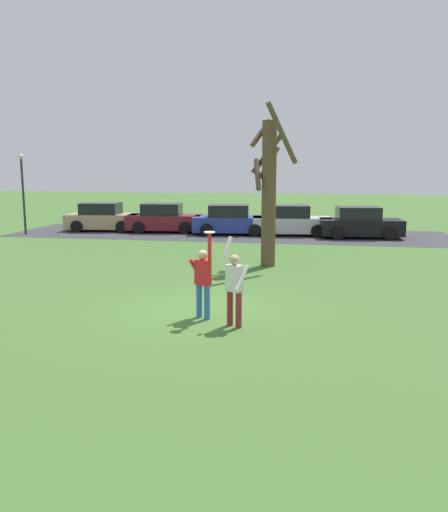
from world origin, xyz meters
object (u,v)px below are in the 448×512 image
person_catcher (203,278)px  bare_tree_tall (269,188)px  frisbee_disc (210,232)px  parked_car_silver (291,221)px  parked_car_black (360,224)px  person_defender (234,284)px  parked_car_tan (103,218)px  parked_car_blue (231,221)px  parked_car_maroon (164,219)px  lamppost_by_lot (23,186)px

person_catcher → bare_tree_tall: bearing=114.5°
frisbee_disc → parked_car_silver: bearing=86.4°
parked_car_black → person_defender: bearing=-109.6°
parked_car_silver → parked_car_tan: bearing=173.9°
parked_car_tan → parked_car_blue: same height
frisbee_disc → parked_car_maroon: (-6.03, 16.27, -1.37)m
parked_car_blue → parked_car_maroon: bearing=168.6°
parked_car_silver → lamppost_by_lot: size_ratio=1.00×
parked_car_blue → parked_car_black: bearing=-7.8°
frisbee_disc → parked_car_black: size_ratio=0.06×
person_catcher → person_defender: person_catcher is taller
parked_car_black → parked_car_blue: bearing=172.2°
lamppost_by_lot → bare_tree_tall: bearing=-26.4°
person_defender → frisbee_disc: 1.35m
person_defender → lamppost_by_lot: size_ratio=0.48×
parked_car_silver → frisbee_disc: bearing=-99.5°
lamppost_by_lot → person_defender: bearing=-46.2°
parked_car_maroon → parked_car_black: same height
frisbee_disc → person_catcher: bearing=148.3°
person_defender → parked_car_maroon: bearing=-36.5°
parked_car_blue → bare_tree_tall: (2.84, -8.81, 2.11)m
parked_car_maroon → parked_car_black: bearing=-9.1°
person_defender → frisbee_disc: bearing=0.0°
frisbee_disc → lamppost_by_lot: lamppost_by_lot is taller
parked_car_silver → bare_tree_tall: 9.28m
person_defender → parked_car_silver: size_ratio=0.48×
parked_car_blue → parked_car_silver: size_ratio=1.00×
person_catcher → person_defender: bearing=0.0°
person_catcher → parked_car_tan: person_catcher is taller
person_catcher → person_defender: 0.98m
parked_car_black → lamppost_by_lot: 17.83m
person_catcher → parked_car_blue: person_catcher is taller
parked_car_silver → parked_car_black: 3.56m
parked_car_black → lamppost_by_lot: (-17.65, -1.74, 1.86)m
parked_car_maroon → lamppost_by_lot: lamppost_by_lot is taller
parked_car_tan → parked_car_maroon: size_ratio=1.00×
person_catcher → parked_car_blue: size_ratio=0.49×
frisbee_disc → parked_car_maroon: size_ratio=0.06×
parked_car_tan → parked_car_black: 14.15m
parked_car_silver → parked_car_maroon: bearing=172.9°
parked_car_maroon → lamppost_by_lot: bearing=-167.5°
parked_car_tan → bare_tree_tall: size_ratio=0.74×
person_defender → lamppost_by_lot: 19.91m
parked_car_black → bare_tree_tall: 9.65m
parked_car_tan → person_defender: bearing=-64.2°
parked_car_blue → lamppost_by_lot: size_ratio=1.00×
frisbee_disc → person_defender: bearing=-31.7°
person_catcher → parked_car_silver: 16.05m
frisbee_disc → parked_car_silver: (1.03, 16.12, -1.37)m
person_defender → parked_car_silver: bearing=-59.7°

